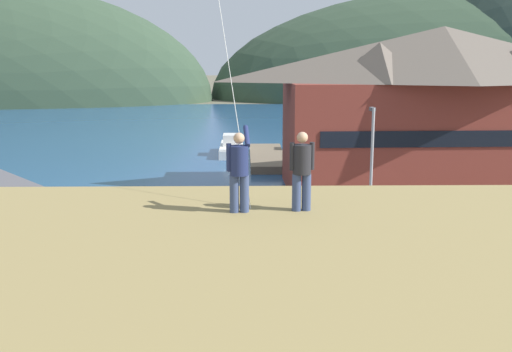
{
  "coord_description": "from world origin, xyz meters",
  "views": [
    {
      "loc": [
        -1.7,
        -21.44,
        9.72
      ],
      "look_at": [
        -1.16,
        9.0,
        3.52
      ],
      "focal_mm": 41.12,
      "sensor_mm": 36.0,
      "label": 1
    }
  ],
  "objects_px": {
    "moored_boat_outer_mooring": "(299,148)",
    "person_companion": "(302,169)",
    "parked_car_mid_row_near": "(455,281)",
    "parked_car_lone_by_shed": "(99,271)",
    "parked_car_front_row_red": "(276,240)",
    "parked_car_front_row_silver": "(270,281)",
    "moored_boat_wharfside": "(231,148)",
    "parked_car_corner_spot": "(429,237)",
    "person_kite_flyer": "(239,169)",
    "parking_light_pole": "(371,160)",
    "harbor_lodge": "(440,105)",
    "wharf_dock": "(267,157)"
  },
  "relations": [
    {
      "from": "harbor_lodge",
      "to": "parked_car_front_row_red",
      "type": "xyz_separation_m",
      "value": [
        -12.8,
        -15.74,
        -5.24
      ]
    },
    {
      "from": "parked_car_lone_by_shed",
      "to": "parking_light_pole",
      "type": "xyz_separation_m",
      "value": [
        13.07,
        9.03,
        3.02
      ]
    },
    {
      "from": "parked_car_front_row_red",
      "to": "parked_car_front_row_silver",
      "type": "relative_size",
      "value": 0.99
    },
    {
      "from": "parked_car_front_row_red",
      "to": "person_companion",
      "type": "xyz_separation_m",
      "value": [
        -0.23,
        -14.56,
        6.28
      ]
    },
    {
      "from": "parked_car_front_row_red",
      "to": "parking_light_pole",
      "type": "bearing_deg",
      "value": 41.87
    },
    {
      "from": "parked_car_mid_row_near",
      "to": "parked_car_lone_by_shed",
      "type": "distance_m",
      "value": 14.36
    },
    {
      "from": "person_companion",
      "to": "parked_car_front_row_silver",
      "type": "bearing_deg",
      "value": 91.62
    },
    {
      "from": "moored_boat_wharfside",
      "to": "parked_car_front_row_silver",
      "type": "bearing_deg",
      "value": -86.25
    },
    {
      "from": "parked_car_front_row_red",
      "to": "parked_car_corner_spot",
      "type": "distance_m",
      "value": 7.52
    },
    {
      "from": "wharf_dock",
      "to": "parked_car_front_row_silver",
      "type": "bearing_deg",
      "value": -91.83
    },
    {
      "from": "moored_boat_wharfside",
      "to": "moored_boat_outer_mooring",
      "type": "relative_size",
      "value": 1.07
    },
    {
      "from": "wharf_dock",
      "to": "parked_car_mid_row_near",
      "type": "distance_m",
      "value": 33.79
    },
    {
      "from": "moored_boat_outer_mooring",
      "to": "person_companion",
      "type": "relative_size",
      "value": 3.78
    },
    {
      "from": "person_kite_flyer",
      "to": "parked_car_corner_spot",
      "type": "bearing_deg",
      "value": 58.69
    },
    {
      "from": "parked_car_lone_by_shed",
      "to": "person_companion",
      "type": "height_order",
      "value": "person_companion"
    },
    {
      "from": "wharf_dock",
      "to": "moored_boat_wharfside",
      "type": "distance_m",
      "value": 5.07
    },
    {
      "from": "parked_car_front_row_red",
      "to": "person_kite_flyer",
      "type": "relative_size",
      "value": 2.31
    },
    {
      "from": "parked_car_mid_row_near",
      "to": "parked_car_corner_spot",
      "type": "relative_size",
      "value": 0.98
    },
    {
      "from": "parked_car_front_row_silver",
      "to": "parked_car_mid_row_near",
      "type": "bearing_deg",
      "value": -0.59
    },
    {
      "from": "parked_car_corner_spot",
      "to": "person_companion",
      "type": "height_order",
      "value": "person_companion"
    },
    {
      "from": "moored_boat_wharfside",
      "to": "parked_car_front_row_silver",
      "type": "xyz_separation_m",
      "value": [
        2.41,
        -36.81,
        0.34
      ]
    },
    {
      "from": "parked_car_mid_row_near",
      "to": "parked_car_front_row_silver",
      "type": "bearing_deg",
      "value": 179.41
    },
    {
      "from": "parked_car_corner_spot",
      "to": "person_kite_flyer",
      "type": "bearing_deg",
      "value": -121.31
    },
    {
      "from": "parked_car_mid_row_near",
      "to": "person_kite_flyer",
      "type": "relative_size",
      "value": 2.28
    },
    {
      "from": "parking_light_pole",
      "to": "moored_boat_outer_mooring",
      "type": "bearing_deg",
      "value": 93.54
    },
    {
      "from": "moored_boat_outer_mooring",
      "to": "parked_car_front_row_silver",
      "type": "relative_size",
      "value": 1.51
    },
    {
      "from": "moored_boat_outer_mooring",
      "to": "parked_car_front_row_red",
      "type": "height_order",
      "value": "moored_boat_outer_mooring"
    },
    {
      "from": "moored_boat_outer_mooring",
      "to": "parked_car_lone_by_shed",
      "type": "bearing_deg",
      "value": -108.06
    },
    {
      "from": "parked_car_front_row_silver",
      "to": "person_companion",
      "type": "xyz_separation_m",
      "value": [
        0.26,
        -9.28,
        6.28
      ]
    },
    {
      "from": "parked_car_mid_row_near",
      "to": "person_kite_flyer",
      "type": "xyz_separation_m",
      "value": [
        -8.38,
        -9.32,
        6.29
      ]
    },
    {
      "from": "moored_boat_outer_mooring",
      "to": "moored_boat_wharfside",
      "type": "bearing_deg",
      "value": 176.13
    },
    {
      "from": "harbor_lodge",
      "to": "parked_car_front_row_red",
      "type": "relative_size",
      "value": 5.57
    },
    {
      "from": "wharf_dock",
      "to": "moored_boat_outer_mooring",
      "type": "height_order",
      "value": "moored_boat_outer_mooring"
    },
    {
      "from": "parked_car_front_row_red",
      "to": "moored_boat_outer_mooring",
      "type": "bearing_deg",
      "value": 82.77
    },
    {
      "from": "person_kite_flyer",
      "to": "parking_light_pole",
      "type": "bearing_deg",
      "value": 70.0
    },
    {
      "from": "parking_light_pole",
      "to": "person_companion",
      "type": "xyz_separation_m",
      "value": [
        -5.79,
        -19.54,
        3.26
      ]
    },
    {
      "from": "parked_car_front_row_red",
      "to": "person_kite_flyer",
      "type": "height_order",
      "value": "person_kite_flyer"
    },
    {
      "from": "parked_car_corner_spot",
      "to": "person_kite_flyer",
      "type": "xyz_separation_m",
      "value": [
        -9.11,
        -14.97,
        6.29
      ]
    },
    {
      "from": "moored_boat_wharfside",
      "to": "person_companion",
      "type": "distance_m",
      "value": 46.65
    },
    {
      "from": "parked_car_front_row_silver",
      "to": "person_companion",
      "type": "bearing_deg",
      "value": -88.38
    },
    {
      "from": "moored_boat_outer_mooring",
      "to": "parking_light_pole",
      "type": "height_order",
      "value": "parking_light_pole"
    },
    {
      "from": "parked_car_mid_row_near",
      "to": "harbor_lodge",
      "type": "bearing_deg",
      "value": 74.07
    },
    {
      "from": "parked_car_mid_row_near",
      "to": "parking_light_pole",
      "type": "distance_m",
      "value": 10.83
    },
    {
      "from": "parked_car_lone_by_shed",
      "to": "person_kite_flyer",
      "type": "distance_m",
      "value": 13.69
    },
    {
      "from": "parked_car_front_row_silver",
      "to": "person_kite_flyer",
      "type": "bearing_deg",
      "value": -96.68
    },
    {
      "from": "parked_car_front_row_red",
      "to": "parked_car_lone_by_shed",
      "type": "relative_size",
      "value": 0.99
    },
    {
      "from": "moored_boat_outer_mooring",
      "to": "parked_car_front_row_silver",
      "type": "height_order",
      "value": "moored_boat_outer_mooring"
    },
    {
      "from": "parked_car_front_row_red",
      "to": "parking_light_pole",
      "type": "relative_size",
      "value": 0.62
    },
    {
      "from": "parked_car_corner_spot",
      "to": "parked_car_lone_by_shed",
      "type": "xyz_separation_m",
      "value": [
        -15.03,
        -4.36,
        0.0
      ]
    },
    {
      "from": "person_kite_flyer",
      "to": "person_companion",
      "type": "xyz_separation_m",
      "value": [
        1.36,
        0.11,
        -0.02
      ]
    }
  ]
}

